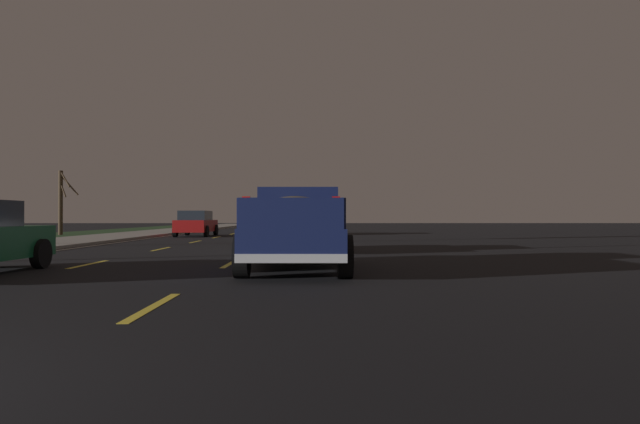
{
  "coord_description": "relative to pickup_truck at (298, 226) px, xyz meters",
  "views": [
    {
      "loc": [
        -2.93,
        -3.88,
        1.19
      ],
      "look_at": [
        12.01,
        -4.03,
        1.31
      ],
      "focal_mm": 31.4,
      "sensor_mm": 36.0,
      "label": 1
    }
  ],
  "objects": [
    {
      "name": "ground",
      "position": [
        17.27,
        3.5,
        -0.98
      ],
      "size": [
        144.0,
        144.0,
        0.0
      ],
      "primitive_type": "plane",
      "color": "black"
    },
    {
      "name": "sidewalk_shoulder",
      "position": [
        17.27,
        10.95,
        -0.92
      ],
      "size": [
        108.0,
        4.0,
        0.12
      ],
      "primitive_type": "cube",
      "color": "gray",
      "rests_on": "ground"
    },
    {
      "name": "grass_verge",
      "position": [
        17.27,
        15.95,
        -0.98
      ],
      "size": [
        108.0,
        6.0,
        0.01
      ],
      "primitive_type": "cube",
      "color": "#1E3819",
      "rests_on": "ground"
    },
    {
      "name": "lane_markings",
      "position": [
        20.66,
        6.59,
        -0.98
      ],
      "size": [
        108.0,
        7.04,
        0.01
      ],
      "color": "yellow",
      "rests_on": "ground"
    },
    {
      "name": "pickup_truck",
      "position": [
        0.0,
        0.0,
        0.0
      ],
      "size": [
        5.44,
        2.32,
        1.87
      ],
      "color": "#141E4C",
      "rests_on": "ground"
    },
    {
      "name": "sedan_blue",
      "position": [
        24.76,
        -0.12,
        -0.2
      ],
      "size": [
        4.44,
        2.09,
        1.54
      ],
      "color": "navy",
      "rests_on": "ground"
    },
    {
      "name": "sedan_white",
      "position": [
        6.68,
        -0.16,
        -0.2
      ],
      "size": [
        4.41,
        2.04,
        1.54
      ],
      "color": "silver",
      "rests_on": "ground"
    },
    {
      "name": "sedan_red",
      "position": [
        21.23,
        6.78,
        -0.2
      ],
      "size": [
        4.41,
        2.04,
        1.54
      ],
      "color": "maroon",
      "rests_on": "ground"
    },
    {
      "name": "bare_tree_far",
      "position": [
        23.76,
        16.07,
        1.24
      ],
      "size": [
        0.77,
        1.22,
        4.21
      ],
      "color": "#423323",
      "rests_on": "ground"
    }
  ]
}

